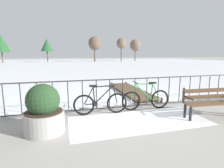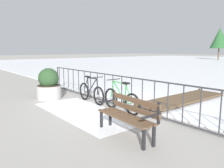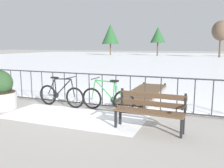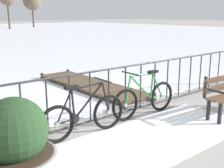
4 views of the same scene
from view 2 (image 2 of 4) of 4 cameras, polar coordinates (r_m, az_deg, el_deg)
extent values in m
plane|color=#9E9991|center=(7.43, 1.33, -5.90)|extent=(160.00, 160.00, 0.00)
cube|color=white|center=(6.85, -7.15, -7.21)|extent=(3.93, 1.69, 0.01)
cylinder|color=#2D2D33|center=(7.23, 1.36, 2.17)|extent=(9.00, 0.04, 0.04)
cylinder|color=#2D2D33|center=(7.41, 1.33, -5.31)|extent=(9.00, 0.04, 0.04)
cylinder|color=#2D2D33|center=(11.09, -13.88, 1.51)|extent=(0.06, 0.06, 1.05)
cylinder|color=#2D2D33|center=(10.92, -13.48, 1.63)|extent=(0.03, 0.03, 0.97)
cylinder|color=#2D2D33|center=(10.52, -12.41, 1.40)|extent=(0.03, 0.03, 0.97)
cylinder|color=#2D2D33|center=(10.12, -11.25, 1.14)|extent=(0.03, 0.03, 0.97)
cylinder|color=#2D2D33|center=(9.72, -10.00, 0.87)|extent=(0.03, 0.03, 0.97)
cylinder|color=#2D2D33|center=(9.33, -8.64, 0.57)|extent=(0.03, 0.03, 0.97)
cylinder|color=#2D2D33|center=(8.94, -7.17, 0.25)|extent=(0.03, 0.03, 0.97)
cylinder|color=#2D2D33|center=(8.56, -5.56, -0.10)|extent=(0.03, 0.03, 0.97)
cylinder|color=#2D2D33|center=(8.19, -3.81, -0.49)|extent=(0.03, 0.03, 0.97)
cylinder|color=#2D2D33|center=(7.83, -1.89, -0.91)|extent=(0.03, 0.03, 0.97)
cylinder|color=#2D2D33|center=(7.48, 0.22, -1.37)|extent=(0.03, 0.03, 0.97)
cylinder|color=#2D2D33|center=(7.14, 2.53, -1.87)|extent=(0.03, 0.03, 0.97)
cylinder|color=#2D2D33|center=(6.81, 5.06, -2.42)|extent=(0.03, 0.03, 0.97)
cylinder|color=#2D2D33|center=(6.50, 7.85, -3.01)|extent=(0.03, 0.03, 0.97)
cylinder|color=#2D2D33|center=(6.20, 10.92, -3.66)|extent=(0.03, 0.03, 0.97)
cylinder|color=#2D2D33|center=(5.93, 14.28, -4.36)|extent=(0.03, 0.03, 0.97)
cylinder|color=#2D2D33|center=(5.68, 17.97, -5.10)|extent=(0.03, 0.03, 0.97)
cylinder|color=#2D2D33|center=(5.45, 21.99, -5.88)|extent=(0.03, 0.03, 0.97)
cylinder|color=#2D2D33|center=(5.26, 26.33, -6.70)|extent=(0.03, 0.03, 0.97)
torus|color=black|center=(6.40, 5.32, -5.30)|extent=(0.66, 0.09, 0.66)
cylinder|color=gray|center=(6.40, 5.32, -5.30)|extent=(0.08, 0.06, 0.08)
torus|color=black|center=(7.20, -0.26, -3.68)|extent=(0.66, 0.09, 0.66)
cylinder|color=gray|center=(7.20, -0.26, -3.68)|extent=(0.08, 0.06, 0.08)
cylinder|color=#2D843D|center=(6.57, 3.52, -2.37)|extent=(0.08, 0.04, 0.53)
cylinder|color=#2D843D|center=(6.81, 1.82, -1.83)|extent=(0.61, 0.06, 0.59)
cylinder|color=#2D843D|center=(6.75, 1.94, 0.35)|extent=(0.63, 0.06, 0.07)
cylinder|color=#2D843D|center=(6.52, 4.33, -4.94)|extent=(0.34, 0.04, 0.05)
cylinder|color=#2D843D|center=(6.45, 4.48, -2.68)|extent=(0.32, 0.04, 0.56)
cylinder|color=#2D843D|center=(7.09, 0.04, -1.48)|extent=(0.16, 0.04, 0.59)
cube|color=black|center=(6.50, 3.67, 0.24)|extent=(0.24, 0.11, 0.05)
cylinder|color=black|center=(6.99, 0.34, 1.19)|extent=(0.05, 0.52, 0.03)
cylinder|color=black|center=(6.64, 3.38, -4.58)|extent=(0.18, 0.03, 0.18)
torus|color=black|center=(8.44, -7.25, -1.89)|extent=(0.66, 0.10, 0.66)
cylinder|color=gray|center=(8.44, -7.25, -1.89)|extent=(0.08, 0.06, 0.08)
torus|color=black|center=(7.54, -3.48, -3.11)|extent=(0.66, 0.10, 0.66)
cylinder|color=gray|center=(7.54, -3.48, -3.11)|extent=(0.08, 0.06, 0.08)
cylinder|color=black|center=(8.12, -6.24, -0.25)|extent=(0.08, 0.04, 0.53)
cylinder|color=black|center=(7.84, -5.12, -0.44)|extent=(0.61, 0.07, 0.59)
cylinder|color=black|center=(7.82, -5.23, 1.50)|extent=(0.63, 0.08, 0.07)
cylinder|color=black|center=(8.29, -6.71, -2.00)|extent=(0.34, 0.05, 0.05)
cylinder|color=black|center=(8.26, -6.81, -0.17)|extent=(0.32, 0.05, 0.56)
cylinder|color=black|center=(7.54, -3.75, -0.87)|extent=(0.16, 0.04, 0.59)
cube|color=black|center=(8.09, -6.35, 1.90)|extent=(0.25, 0.11, 0.05)
cylinder|color=black|center=(7.55, -4.03, 1.74)|extent=(0.06, 0.52, 0.03)
cylinder|color=black|center=(8.14, -6.14, -2.11)|extent=(0.18, 0.03, 0.18)
cube|color=brown|center=(4.96, 4.73, -8.17)|extent=(1.60, 0.22, 0.04)
cube|color=brown|center=(4.87, 3.32, -8.49)|extent=(1.60, 0.22, 0.04)
cube|color=brown|center=(4.78, 1.84, -8.81)|extent=(1.60, 0.22, 0.04)
cube|color=brown|center=(4.99, 5.61, -6.44)|extent=(1.60, 0.17, 0.12)
cube|color=brown|center=(4.94, 5.64, -4.20)|extent=(1.60, 0.17, 0.12)
cube|color=black|center=(4.32, 8.26, -13.97)|extent=(0.05, 0.06, 0.44)
cube|color=black|center=(4.50, 10.79, -13.13)|extent=(0.05, 0.06, 0.44)
cube|color=black|center=(4.43, 12.04, -7.40)|extent=(0.05, 0.05, 0.45)
cube|color=black|center=(4.27, 9.70, -8.32)|extent=(0.07, 0.40, 0.04)
cube|color=black|center=(5.46, -2.79, -8.98)|extent=(0.05, 0.06, 0.44)
cube|color=black|center=(5.60, -0.47, -8.52)|extent=(0.05, 0.06, 0.44)
cube|color=black|center=(5.55, 0.53, -3.92)|extent=(0.05, 0.05, 0.45)
cube|color=black|center=(5.42, -1.64, -4.51)|extent=(0.07, 0.40, 0.04)
cylinder|color=#9E9B96|center=(8.96, -16.01, -2.02)|extent=(0.95, 0.95, 0.51)
cylinder|color=#38281E|center=(8.92, -16.08, -0.34)|extent=(0.88, 0.88, 0.02)
sphere|color=#264223|center=(8.88, -16.16, 1.47)|extent=(0.79, 0.79, 0.79)
cube|color=brown|center=(8.48, 17.92, -3.64)|extent=(1.10, 4.05, 0.06)
cylinder|color=#3C2E20|center=(7.25, 5.70, -5.51)|extent=(0.10, 0.10, 0.20)
cylinder|color=#3C2E20|center=(6.60, 11.79, -7.08)|extent=(0.10, 0.10, 0.20)
cylinder|color=#3C2E20|center=(10.44, 21.75, -1.67)|extent=(0.10, 0.10, 0.20)
cylinder|color=#3C2E20|center=(10.01, 26.68, -2.42)|extent=(0.10, 0.10, 0.20)
cylinder|color=brown|center=(47.25, 25.99, 7.91)|extent=(0.24, 0.24, 3.70)
cone|color=#235128|center=(47.30, 26.18, 10.71)|extent=(3.41, 3.41, 3.88)
camera|label=1|loc=(7.70, -46.55, 6.14)|focal=28.36mm
camera|label=3|loc=(3.08, -81.39, 2.21)|focal=38.43mm
camera|label=4|loc=(9.30, -37.78, 8.41)|focal=47.01mm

